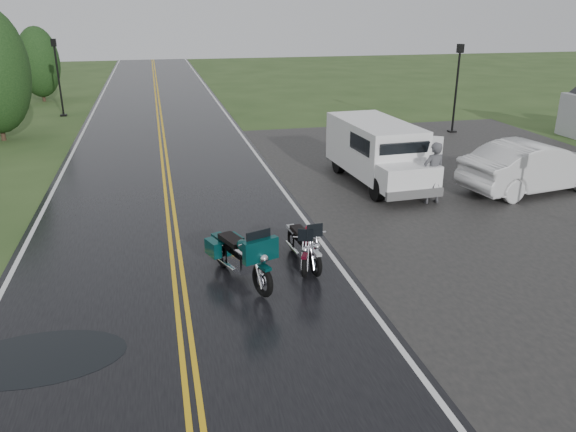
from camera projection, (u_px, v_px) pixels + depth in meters
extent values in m
plane|color=#2D471E|center=(181.00, 303.00, 11.89)|extent=(120.00, 120.00, 0.00)
cube|color=black|center=(166.00, 174.00, 21.00)|extent=(8.00, 100.00, 0.04)
cube|color=black|center=(505.00, 193.00, 18.82)|extent=(14.00, 24.00, 0.03)
imported|color=#4B4B50|center=(433.00, 174.00, 17.55)|extent=(0.76, 0.54, 1.97)
imported|color=silver|center=(534.00, 167.00, 18.79)|extent=(5.36, 2.60, 1.69)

